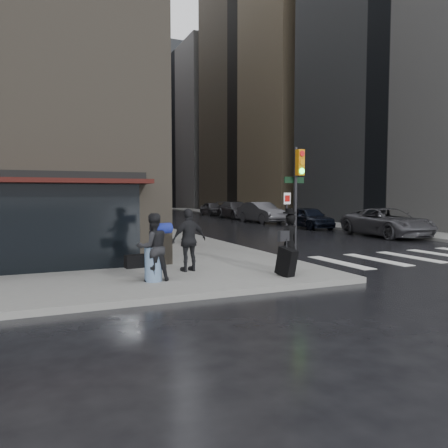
{
  "coord_description": "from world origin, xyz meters",
  "views": [
    {
      "loc": [
        -5.81,
        -10.77,
        2.31
      ],
      "look_at": [
        -0.07,
        2.5,
        1.3
      ],
      "focal_mm": 35.0,
      "sensor_mm": 36.0,
      "label": 1
    }
  ],
  "objects_px": {
    "parked_car_2": "(261,212)",
    "parked_car_1": "(309,218)",
    "traffic_light": "(296,188)",
    "parked_car_3": "(236,210)",
    "man_jeans": "(153,247)",
    "parked_car_0": "(387,222)",
    "parked_car_4": "(212,209)",
    "man_greycoat": "(189,240)",
    "fire_hydrant": "(187,236)",
    "man_overcoat": "(288,246)"
  },
  "relations": [
    {
      "from": "man_overcoat",
      "to": "fire_hydrant",
      "type": "xyz_separation_m",
      "value": [
        -0.31,
        7.63,
        -0.4
      ]
    },
    {
      "from": "parked_car_0",
      "to": "parked_car_4",
      "type": "xyz_separation_m",
      "value": [
        -0.04,
        25.1,
        -0.05
      ]
    },
    {
      "from": "parked_car_3",
      "to": "parked_car_4",
      "type": "height_order",
      "value": "parked_car_3"
    },
    {
      "from": "man_overcoat",
      "to": "parked_car_1",
      "type": "bearing_deg",
      "value": -140.73
    },
    {
      "from": "parked_car_1",
      "to": "man_greycoat",
      "type": "bearing_deg",
      "value": -130.99
    },
    {
      "from": "parked_car_3",
      "to": "parked_car_4",
      "type": "bearing_deg",
      "value": 90.2
    },
    {
      "from": "parked_car_0",
      "to": "parked_car_1",
      "type": "relative_size",
      "value": 1.31
    },
    {
      "from": "parked_car_1",
      "to": "parked_car_3",
      "type": "height_order",
      "value": "parked_car_3"
    },
    {
      "from": "traffic_light",
      "to": "parked_car_0",
      "type": "relative_size",
      "value": 0.66
    },
    {
      "from": "man_jeans",
      "to": "traffic_light",
      "type": "xyz_separation_m",
      "value": [
        5.08,
        1.46,
        1.51
      ]
    },
    {
      "from": "parked_car_0",
      "to": "traffic_light",
      "type": "bearing_deg",
      "value": -143.43
    },
    {
      "from": "fire_hydrant",
      "to": "parked_car_4",
      "type": "distance_m",
      "value": 27.74
    },
    {
      "from": "man_greycoat",
      "to": "parked_car_0",
      "type": "height_order",
      "value": "man_greycoat"
    },
    {
      "from": "man_greycoat",
      "to": "parked_car_3",
      "type": "relative_size",
      "value": 0.32
    },
    {
      "from": "man_overcoat",
      "to": "parked_car_0",
      "type": "distance_m",
      "value": 13.56
    },
    {
      "from": "fire_hydrant",
      "to": "parked_car_0",
      "type": "relative_size",
      "value": 0.14
    },
    {
      "from": "parked_car_2",
      "to": "parked_car_3",
      "type": "distance_m",
      "value": 6.32
    },
    {
      "from": "parked_car_0",
      "to": "parked_car_3",
      "type": "xyz_separation_m",
      "value": [
        -0.18,
        18.82,
        0.03
      ]
    },
    {
      "from": "parked_car_2",
      "to": "parked_car_1",
      "type": "bearing_deg",
      "value": -91.55
    },
    {
      "from": "parked_car_1",
      "to": "parked_car_4",
      "type": "bearing_deg",
      "value": 92.04
    },
    {
      "from": "man_jeans",
      "to": "parked_car_1",
      "type": "bearing_deg",
      "value": -142.9
    },
    {
      "from": "man_overcoat",
      "to": "traffic_light",
      "type": "xyz_separation_m",
      "value": [
        1.42,
        1.85,
        1.6
      ]
    },
    {
      "from": "parked_car_2",
      "to": "parked_car_0",
      "type": "bearing_deg",
      "value": -89.58
    },
    {
      "from": "man_overcoat",
      "to": "traffic_light",
      "type": "height_order",
      "value": "traffic_light"
    },
    {
      "from": "man_jeans",
      "to": "parked_car_0",
      "type": "distance_m",
      "value": 16.49
    },
    {
      "from": "fire_hydrant",
      "to": "parked_car_1",
      "type": "relative_size",
      "value": 0.18
    },
    {
      "from": "man_overcoat",
      "to": "parked_car_2",
      "type": "distance_m",
      "value": 22.79
    },
    {
      "from": "man_overcoat",
      "to": "parked_car_4",
      "type": "relative_size",
      "value": 0.42
    },
    {
      "from": "man_greycoat",
      "to": "parked_car_0",
      "type": "relative_size",
      "value": 0.32
    },
    {
      "from": "parked_car_0",
      "to": "parked_car_3",
      "type": "relative_size",
      "value": 1.01
    },
    {
      "from": "parked_car_4",
      "to": "traffic_light",
      "type": "bearing_deg",
      "value": -105.65
    },
    {
      "from": "man_greycoat",
      "to": "parked_car_3",
      "type": "height_order",
      "value": "man_greycoat"
    },
    {
      "from": "parked_car_3",
      "to": "parked_car_4",
      "type": "distance_m",
      "value": 6.28
    },
    {
      "from": "parked_car_1",
      "to": "parked_car_3",
      "type": "xyz_separation_m",
      "value": [
        0.5,
        12.55,
        0.07
      ]
    },
    {
      "from": "man_greycoat",
      "to": "fire_hydrant",
      "type": "relative_size",
      "value": 2.28
    },
    {
      "from": "man_jeans",
      "to": "parked_car_3",
      "type": "xyz_separation_m",
      "value": [
        14.53,
        26.29,
        -0.2
      ]
    },
    {
      "from": "man_overcoat",
      "to": "parked_car_2",
      "type": "height_order",
      "value": "man_overcoat"
    },
    {
      "from": "traffic_light",
      "to": "parked_car_3",
      "type": "distance_m",
      "value": 26.63
    },
    {
      "from": "traffic_light",
      "to": "parked_car_1",
      "type": "distance_m",
      "value": 15.31
    },
    {
      "from": "man_jeans",
      "to": "parked_car_0",
      "type": "xyz_separation_m",
      "value": [
        14.7,
        7.47,
        -0.23
      ]
    },
    {
      "from": "man_greycoat",
      "to": "parked_car_2",
      "type": "xyz_separation_m",
      "value": [
        12.52,
        19.06,
        -0.21
      ]
    },
    {
      "from": "fire_hydrant",
      "to": "man_jeans",
      "type": "bearing_deg",
      "value": -114.76
    },
    {
      "from": "traffic_light",
      "to": "parked_car_2",
      "type": "xyz_separation_m",
      "value": [
        8.72,
        18.56,
        -1.68
      ]
    },
    {
      "from": "parked_car_2",
      "to": "man_overcoat",
      "type": "bearing_deg",
      "value": -120.15
    },
    {
      "from": "man_jeans",
      "to": "parked_car_4",
      "type": "height_order",
      "value": "man_jeans"
    },
    {
      "from": "man_overcoat",
      "to": "man_jeans",
      "type": "relative_size",
      "value": 1.07
    },
    {
      "from": "man_jeans",
      "to": "man_greycoat",
      "type": "relative_size",
      "value": 0.96
    },
    {
      "from": "man_overcoat",
      "to": "fire_hydrant",
      "type": "height_order",
      "value": "man_overcoat"
    },
    {
      "from": "fire_hydrant",
      "to": "traffic_light",
      "type": "bearing_deg",
      "value": -73.28
    },
    {
      "from": "parked_car_2",
      "to": "parked_car_3",
      "type": "bearing_deg",
      "value": 79.63
    }
  ]
}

